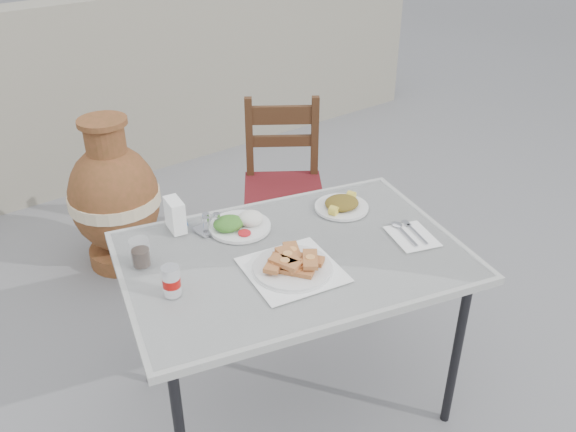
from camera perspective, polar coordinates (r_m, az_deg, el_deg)
ground at (r=2.58m, az=1.06°, el=-17.88°), size 80.00×80.00×0.00m
cafe_table at (r=2.18m, az=0.49°, el=-4.56°), size 1.36×1.09×0.73m
pide_plate at (r=2.05m, az=0.41°, el=-4.44°), size 0.35×0.35×0.06m
salad_rice_plate at (r=2.29m, az=-4.60°, el=-0.69°), size 0.23×0.23×0.06m
salad_chopped_plate at (r=2.42m, az=5.05°, el=1.08°), size 0.21×0.21×0.05m
soda_can at (r=1.96m, az=-10.86°, el=-5.98°), size 0.06×0.06×0.10m
cola_glass at (r=2.13m, az=-13.63°, el=-3.47°), size 0.07×0.07×0.10m
napkin_holder at (r=2.29m, az=-10.51°, el=0.10°), size 0.08×0.11×0.12m
condiment_caddy at (r=2.29m, az=-7.38°, el=-0.80°), size 0.11×0.09×0.07m
cutlery_napkin at (r=2.29m, az=11.31°, el=-1.66°), size 0.20×0.22×0.01m
chair at (r=3.16m, az=-0.45°, el=2.82°), size 0.55×0.55×0.90m
terracotta_urn at (r=3.33m, az=-15.91°, el=1.55°), size 0.48×0.48×0.83m
back_wall at (r=4.20m, az=-20.85°, el=9.98°), size 6.00×0.25×1.20m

